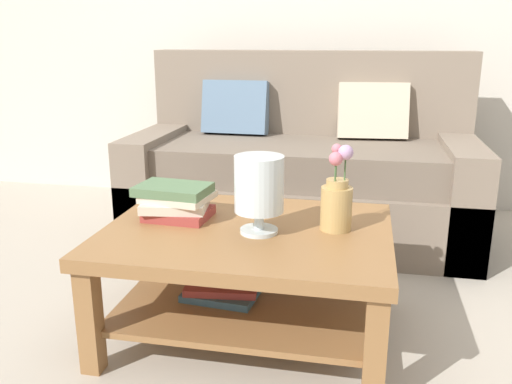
{
  "coord_description": "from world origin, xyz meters",
  "views": [
    {
      "loc": [
        0.42,
        -2.18,
        1.14
      ],
      "look_at": [
        0.0,
        -0.15,
        0.54
      ],
      "focal_mm": 37.83,
      "sensor_mm": 36.0,
      "label": 1
    }
  ],
  "objects_px": {
    "coffee_table": "(247,258)",
    "flower_pitcher": "(337,200)",
    "couch": "(302,173)",
    "book_stack_main": "(176,201)",
    "glass_hurricane_vase": "(259,187)"
  },
  "relations": [
    {
      "from": "glass_hurricane_vase",
      "to": "coffee_table",
      "type": "bearing_deg",
      "value": 144.67
    },
    {
      "from": "coffee_table",
      "to": "flower_pitcher",
      "type": "distance_m",
      "value": 0.41
    },
    {
      "from": "glass_hurricane_vase",
      "to": "flower_pitcher",
      "type": "bearing_deg",
      "value": 18.17
    },
    {
      "from": "couch",
      "to": "book_stack_main",
      "type": "xyz_separation_m",
      "value": [
        -0.37,
        -1.15,
        0.15
      ]
    },
    {
      "from": "flower_pitcher",
      "to": "couch",
      "type": "bearing_deg",
      "value": 102.72
    },
    {
      "from": "couch",
      "to": "glass_hurricane_vase",
      "type": "xyz_separation_m",
      "value": [
        -0.01,
        -1.25,
        0.25
      ]
    },
    {
      "from": "coffee_table",
      "to": "book_stack_main",
      "type": "xyz_separation_m",
      "value": [
        -0.3,
        0.06,
        0.19
      ]
    },
    {
      "from": "book_stack_main",
      "to": "flower_pitcher",
      "type": "relative_size",
      "value": 0.95
    },
    {
      "from": "book_stack_main",
      "to": "coffee_table",
      "type": "bearing_deg",
      "value": -11.95
    },
    {
      "from": "couch",
      "to": "flower_pitcher",
      "type": "xyz_separation_m",
      "value": [
        0.26,
        -1.16,
        0.19
      ]
    },
    {
      "from": "couch",
      "to": "flower_pitcher",
      "type": "bearing_deg",
      "value": -77.28
    },
    {
      "from": "couch",
      "to": "glass_hurricane_vase",
      "type": "relative_size",
      "value": 6.71
    },
    {
      "from": "couch",
      "to": "book_stack_main",
      "type": "relative_size",
      "value": 6.31
    },
    {
      "from": "flower_pitcher",
      "to": "coffee_table",
      "type": "bearing_deg",
      "value": -171.02
    },
    {
      "from": "book_stack_main",
      "to": "flower_pitcher",
      "type": "bearing_deg",
      "value": -1.06
    }
  ]
}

